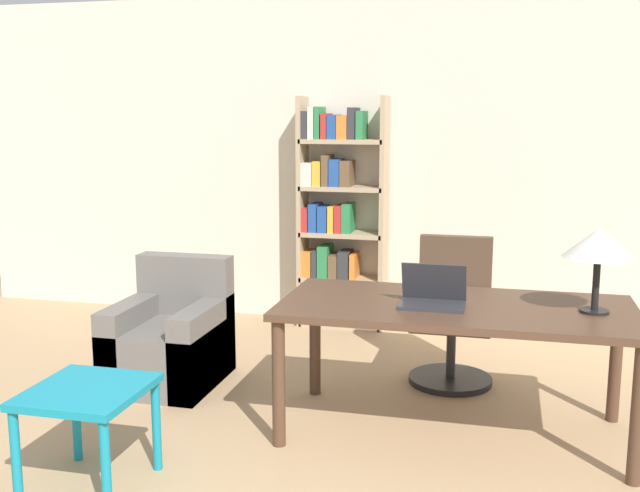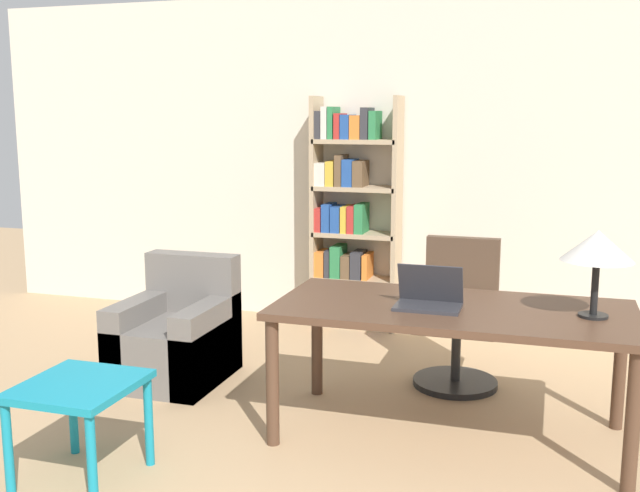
# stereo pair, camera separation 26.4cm
# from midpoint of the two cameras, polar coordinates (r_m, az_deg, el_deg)

# --- Properties ---
(wall_back) EXTENTS (8.00, 0.06, 2.70)m
(wall_back) POSITION_cam_midpoint_polar(r_m,az_deg,el_deg) (6.13, 10.01, 6.24)
(wall_back) COLOR beige
(wall_back) RESTS_ON ground_plane
(desk) EXTENTS (1.88, 0.89, 0.73)m
(desk) POSITION_cam_midpoint_polar(r_m,az_deg,el_deg) (4.08, 11.88, -5.65)
(desk) COLOR #4C3323
(desk) RESTS_ON ground_plane
(laptop) EXTENTS (0.34, 0.23, 0.23)m
(laptop) POSITION_cam_midpoint_polar(r_m,az_deg,el_deg) (4.00, 10.16, -3.96)
(laptop) COLOR #2D2D33
(laptop) RESTS_ON desk
(table_lamp) EXTENTS (0.36, 0.36, 0.44)m
(table_lamp) POSITION_cam_midpoint_polar(r_m,az_deg,el_deg) (3.99, 22.18, -0.11)
(table_lamp) COLOR black
(table_lamp) RESTS_ON desk
(office_chair) EXTENTS (0.54, 0.54, 0.94)m
(office_chair) POSITION_cam_midpoint_polar(r_m,az_deg,el_deg) (4.97, 12.00, -5.44)
(office_chair) COLOR black
(office_chair) RESTS_ON ground_plane
(side_table_blue) EXTENTS (0.51, 0.55, 0.49)m
(side_table_blue) POSITION_cam_midpoint_polar(r_m,az_deg,el_deg) (3.73, -15.91, -11.16)
(side_table_blue) COLOR teal
(side_table_blue) RESTS_ON ground_plane
(armchair) EXTENTS (0.65, 0.75, 0.80)m
(armchair) POSITION_cam_midpoint_polar(r_m,az_deg,el_deg) (5.04, -9.41, -7.02)
(armchair) COLOR #66605B
(armchair) RESTS_ON ground_plane
(bookshelf) EXTENTS (0.71, 0.28, 1.88)m
(bookshelf) POSITION_cam_midpoint_polar(r_m,az_deg,el_deg) (6.11, 3.50, 1.87)
(bookshelf) COLOR tan
(bookshelf) RESTS_ON ground_plane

